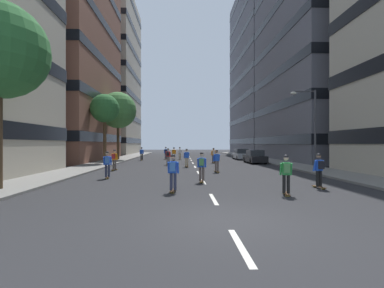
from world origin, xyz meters
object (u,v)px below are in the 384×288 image
skater_4 (180,153)px  skater_5 (168,155)px  skater_7 (187,157)px  skater_11 (114,158)px  skater_13 (319,168)px  skater_9 (217,160)px  skater_10 (214,154)px  parked_car_near (255,157)px  street_tree_near (105,109)px  parked_car_mid (241,155)px  skater_1 (107,163)px  skater_2 (142,153)px  skater_6 (202,165)px  skater_0 (174,153)px  skater_8 (173,170)px  street_tree_mid (118,110)px  skater_12 (286,172)px  skater_3 (166,152)px  streetlamp_right (311,121)px

skater_4 → skater_5: bearing=-96.7°
skater_7 → skater_11: (-6.15, -2.86, 0.03)m
skater_13 → skater_9: bearing=118.5°
skater_4 → skater_10: same height
parked_car_near → street_tree_near: street_tree_near is taller
parked_car_near → parked_car_mid: same height
skater_1 → skater_2: 18.70m
skater_6 → skater_9: (1.60, 5.41, -0.03)m
skater_0 → skater_8: (0.63, -23.43, 0.03)m
skater_2 → skater_11: bearing=-91.2°
skater_9 → skater_11: size_ratio=1.00×
skater_2 → skater_5: same height
skater_11 → skater_7: bearing=24.9°
skater_7 → skater_10: same height
skater_4 → skater_1: bearing=-102.6°
street_tree_near → skater_7: 11.55m
skater_13 → skater_11: bearing=143.1°
street_tree_mid → skater_13: street_tree_mid is taller
parked_car_mid → skater_12: (-3.86, -26.02, 0.32)m
street_tree_near → skater_5: bearing=-18.1°
skater_8 → skater_3: bearing=94.1°
skater_4 → skater_10: 7.98m
parked_car_near → skater_6: (-7.29, -14.97, 0.32)m
street_tree_mid → skater_5: size_ratio=5.13×
street_tree_near → skater_6: bearing=-56.5°
parked_car_near → skater_10: bearing=174.3°
skater_0 → skater_1: 18.77m
skater_7 → skater_8: 13.13m
street_tree_mid → skater_2: 6.67m
skater_0 → skater_7: 10.43m
skater_1 → skater_12: (9.41, -5.96, 0.00)m
skater_2 → skater_4: 5.40m
skater_4 → skater_9: (3.03, -16.94, 0.00)m
skater_2 → skater_5: bearing=-64.1°
skater_10 → streetlamp_right: bearing=-54.3°
parked_car_mid → skater_1: (-13.27, -20.06, 0.32)m
skater_4 → skater_9: bearing=-79.9°
skater_7 → streetlamp_right: bearing=-22.3°
streetlamp_right → skater_1: bearing=-165.7°
street_tree_near → skater_12: (13.25, -18.84, -5.15)m
parked_car_near → skater_2: size_ratio=2.47×
skater_8 → skater_2: bearing=101.9°
skater_0 → skater_6: bearing=-83.8°
skater_2 → skater_0: bearing=-4.0°
parked_car_mid → street_tree_near: bearing=-157.2°
streetlamp_right → skater_1: (-15.39, -3.92, -3.12)m
street_tree_mid → parked_car_mid: bearing=3.0°
skater_5 → parked_car_mid: bearing=44.0°
skater_12 → skater_13: bearing=35.5°
street_tree_mid → skater_7: bearing=-50.5°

